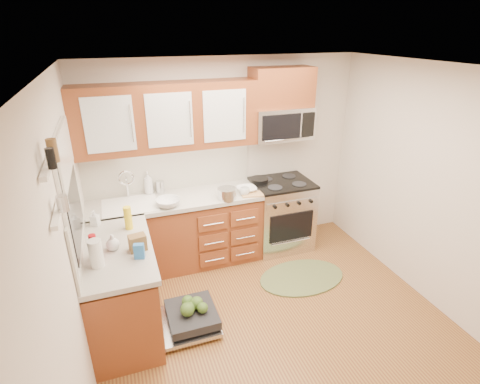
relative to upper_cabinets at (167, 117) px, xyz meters
name	(u,v)px	position (x,y,z in m)	size (l,w,h in m)	color
floor	(278,326)	(0.73, -1.57, -1.88)	(3.50, 3.50, 0.00)	brown
ceiling	(291,70)	(0.73, -1.57, 0.62)	(3.50, 3.50, 0.00)	white
wall_back	(225,158)	(0.73, 0.18, -0.62)	(3.50, 0.04, 2.50)	beige
wall_front	(440,377)	(0.73, -3.33, -0.62)	(3.50, 0.04, 2.50)	beige
wall_left	(71,254)	(-1.02, -1.57, -0.62)	(0.04, 3.50, 2.50)	beige
wall_right	(438,191)	(2.48, -1.57, -0.62)	(0.04, 3.50, 2.50)	beige
base_cabinet_back	(178,234)	(0.00, -0.12, -1.45)	(2.05, 0.60, 0.85)	brown
base_cabinet_left	(122,292)	(-0.72, -1.05, -1.45)	(0.60, 1.25, 0.85)	brown
countertop_back	(175,200)	(0.00, -0.14, -0.97)	(2.07, 0.64, 0.05)	#A4A096
countertop_left	(117,250)	(-0.71, -1.05, -0.97)	(0.64, 1.27, 0.05)	#A4A096
backsplash_back	(169,168)	(0.00, 0.16, -0.67)	(2.05, 0.02, 0.57)	#B2ADA0
backsplash_left	(77,226)	(-1.01, -1.05, -0.67)	(0.02, 1.25, 0.57)	#B2ADA0
upper_cabinets	(167,117)	(0.00, 0.00, 0.00)	(2.05, 0.35, 0.75)	brown
cabinet_over_mw	(282,87)	(1.41, 0.00, 0.26)	(0.76, 0.35, 0.47)	brown
range	(281,214)	(1.41, -0.15, -1.40)	(0.76, 0.64, 0.95)	silver
microwave	(281,123)	(1.41, -0.02, -0.18)	(0.76, 0.38, 0.40)	silver
sink	(131,215)	(-0.52, -0.16, -1.07)	(0.62, 0.50, 0.26)	white
dishwasher	(188,319)	(-0.13, -1.27, -1.77)	(0.70, 0.60, 0.20)	silver
window	(69,191)	(-1.01, -1.07, -0.32)	(0.03, 1.05, 1.05)	white
window_blind	(65,153)	(-0.98, -1.07, 0.00)	(0.02, 0.96, 0.40)	white
shelf_upper	(47,168)	(-0.99, -1.92, 0.17)	(0.04, 0.40, 0.03)	white
shelf_lower	(57,214)	(-0.99, -1.92, -0.12)	(0.04, 0.40, 0.03)	white
rug	(302,277)	(1.34, -0.94, -1.86)	(1.06, 0.69, 0.02)	#607040
skillet	(259,180)	(1.12, -0.03, -0.90)	(0.24, 0.24, 0.04)	black
stock_pot	(227,194)	(0.58, -0.35, -0.88)	(0.22, 0.22, 0.13)	silver
cutting_board	(252,194)	(0.91, -0.35, -0.94)	(0.26, 0.17, 0.02)	tan
canister	(160,187)	(-0.14, 0.07, -0.87)	(0.10, 0.10, 0.16)	silver
paper_towel_roll	(96,253)	(-0.88, -1.29, -0.83)	(0.11, 0.11, 0.25)	white
mustard_bottle	(128,218)	(-0.57, -0.72, -0.83)	(0.08, 0.08, 0.24)	yellow
red_bottle	(94,247)	(-0.90, -1.17, -0.83)	(0.06, 0.06, 0.24)	#B60F17
wooden_box	(138,243)	(-0.52, -1.15, -0.87)	(0.15, 0.11, 0.15)	brown
blue_carton	(139,251)	(-0.52, -1.29, -0.88)	(0.09, 0.05, 0.14)	#2666B3
bowl_a	(247,189)	(0.88, -0.24, -0.92)	(0.24, 0.24, 0.06)	#999999
bowl_b	(168,203)	(-0.11, -0.32, -0.91)	(0.28, 0.28, 0.09)	#999999
cup	(245,191)	(0.82, -0.32, -0.90)	(0.12, 0.12, 0.10)	#999999
soap_bottle_a	(148,183)	(-0.27, 0.10, -0.81)	(0.11, 0.11, 0.29)	#999999
soap_bottle_b	(95,218)	(-0.90, -0.52, -0.87)	(0.08, 0.08, 0.17)	#999999
soap_bottle_c	(112,242)	(-0.74, -1.07, -0.87)	(0.12, 0.12, 0.16)	#999999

